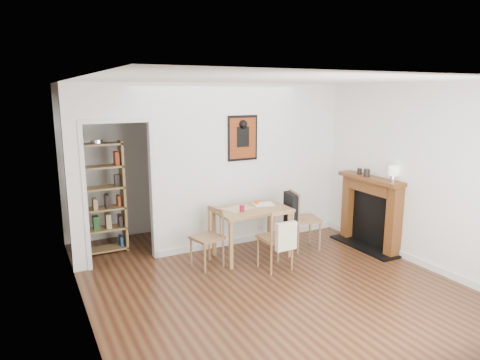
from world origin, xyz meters
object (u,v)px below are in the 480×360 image
red_glass (242,208)px  notebook (263,204)px  orange_fruit (257,202)px  ceramic_jar_b (360,171)px  bookshelf (100,199)px  mantel_lamp (394,171)px  chair_right (303,219)px  chair_front (276,238)px  dining_table (252,214)px  ceramic_jar_a (367,173)px  fireplace (371,210)px  chair_left (207,238)px

red_glass → notebook: 0.51m
orange_fruit → ceramic_jar_b: bearing=-13.6°
orange_fruit → notebook: orange_fruit is taller
bookshelf → mantel_lamp: size_ratio=7.40×
chair_right → chair_front: bearing=-149.4°
dining_table → chair_right: chair_right is taller
orange_fruit → notebook: bearing=-23.8°
chair_right → ceramic_jar_a: (0.93, -0.37, 0.73)m
dining_table → bookshelf: bookshelf is taller
chair_right → chair_front: chair_right is taller
notebook → ceramic_jar_b: bearing=-12.9°
chair_front → mantel_lamp: 2.06m
orange_fruit → chair_right: bearing=-18.8°
chair_right → chair_front: 0.95m
fireplace → chair_front: bearing=-177.8°
mantel_lamp → ceramic_jar_a: size_ratio=1.96×
chair_right → red_glass: bearing=179.5°
dining_table → ceramic_jar_a: size_ratio=9.23×
chair_right → chair_front: size_ratio=1.06×
bookshelf → mantel_lamp: 4.47m
fireplace → mantel_lamp: size_ratio=5.33×
chair_right → red_glass: size_ratio=9.88×
chair_left → chair_right: (1.65, -0.03, 0.07)m
ceramic_jar_a → ceramic_jar_b: size_ratio=1.26×
red_glass → orange_fruit: 0.45m
bookshelf → red_glass: size_ratio=17.99×
fireplace → bookshelf: bearing=155.8°
bookshelf → notebook: bookshelf is taller
bookshelf → ceramic_jar_a: size_ratio=14.47×
chair_front → ceramic_jar_a: ceramic_jar_a is taller
orange_fruit → red_glass: bearing=-148.3°
dining_table → notebook: (0.27, 0.11, 0.10)m
dining_table → chair_right: (0.89, -0.09, -0.17)m
notebook → orange_fruit: bearing=156.2°
red_glass → mantel_lamp: bearing=-21.2°
chair_front → orange_fruit: size_ratio=11.79×
mantel_lamp → red_glass: bearing=158.8°
chair_left → orange_fruit: chair_left is taller
notebook → ceramic_jar_b: size_ratio=3.20×
red_glass → ceramic_jar_a: (2.03, -0.38, 0.42)m
chair_right → bookshelf: (-2.87, 1.33, 0.36)m
fireplace → ceramic_jar_a: ceramic_jar_a is taller
chair_left → dining_table: bearing=4.7°
chair_right → chair_left: bearing=179.0°
bookshelf → fireplace: size_ratio=1.39×
dining_table → orange_fruit: bearing=41.5°
dining_table → mantel_lamp: mantel_lamp is taller
dining_table → ceramic_jar_a: bearing=-14.2°
notebook → bookshelf: bearing=153.3°
notebook → mantel_lamp: mantel_lamp is taller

